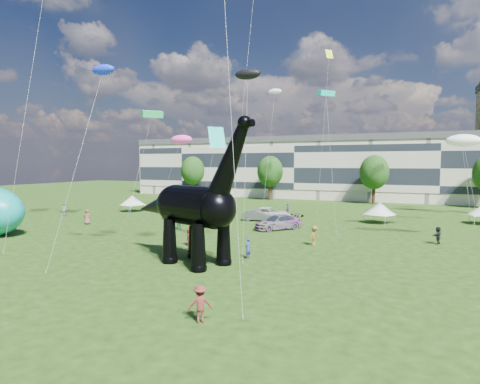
% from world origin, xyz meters
% --- Properties ---
extents(ground, '(220.00, 220.00, 0.00)m').
position_xyz_m(ground, '(0.00, 0.00, 0.00)').
color(ground, '#16330C').
rests_on(ground, ground).
extents(terrace_row, '(78.00, 11.00, 12.00)m').
position_xyz_m(terrace_row, '(-8.00, 62.00, 6.00)').
color(terrace_row, beige).
rests_on(terrace_row, ground).
extents(tree_far_left, '(5.20, 5.20, 9.44)m').
position_xyz_m(tree_far_left, '(-30.00, 53.00, 6.29)').
color(tree_far_left, '#382314').
rests_on(tree_far_left, ground).
extents(tree_mid_left, '(5.20, 5.20, 9.44)m').
position_xyz_m(tree_mid_left, '(-12.00, 53.00, 6.29)').
color(tree_mid_left, '#382314').
rests_on(tree_mid_left, ground).
extents(tree_mid_right, '(5.20, 5.20, 9.44)m').
position_xyz_m(tree_mid_right, '(8.00, 53.00, 6.29)').
color(tree_mid_right, '#382314').
rests_on(tree_mid_right, ground).
extents(dinosaur_sculpture, '(13.17, 6.46, 10.94)m').
position_xyz_m(dinosaur_sculpture, '(-0.32, 2.45, 4.13)').
color(dinosaur_sculpture, black).
rests_on(dinosaur_sculpture, ground).
extents(car_silver, '(3.43, 5.08, 1.61)m').
position_xyz_m(car_silver, '(-15.83, 23.29, 0.80)').
color(car_silver, '#B6B7BB').
rests_on(car_silver, ground).
extents(car_grey, '(4.31, 2.15, 1.36)m').
position_xyz_m(car_grey, '(-3.51, 24.71, 0.68)').
color(car_grey, slate).
rests_on(car_grey, ground).
extents(car_white, '(6.09, 3.42, 1.61)m').
position_xyz_m(car_white, '(-2.69, 26.54, 0.80)').
color(car_white, white).
rests_on(car_white, ground).
extents(car_dark, '(5.33, 5.86, 1.64)m').
position_xyz_m(car_dark, '(0.93, 19.32, 0.82)').
color(car_dark, '#595960').
rests_on(car_dark, ground).
extents(gazebo_near, '(4.90, 4.90, 2.64)m').
position_xyz_m(gazebo_near, '(10.97, 28.93, 1.85)').
color(gazebo_near, white).
rests_on(gazebo_near, ground).
extents(gazebo_left, '(4.54, 4.54, 2.53)m').
position_xyz_m(gazebo_left, '(-24.74, 26.00, 1.77)').
color(gazebo_left, white).
rests_on(gazebo_left, ground).
extents(visitors, '(56.46, 39.36, 1.90)m').
position_xyz_m(visitors, '(-1.93, 13.44, 0.90)').
color(visitors, brown).
rests_on(visitors, ground).
extents(kites, '(64.86, 51.15, 24.45)m').
position_xyz_m(kites, '(4.98, 26.28, 16.21)').
color(kites, '#EA0F4A').
rests_on(kites, ground).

